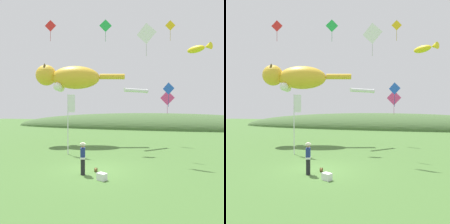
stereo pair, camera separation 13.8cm
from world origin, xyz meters
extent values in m
plane|color=#477033|center=(0.00, 0.00, 0.00)|extent=(120.00, 120.00, 0.00)
ellipsoid|color=#426033|center=(0.00, 31.56, 0.00)|extent=(59.26, 12.83, 5.83)
cylinder|color=black|center=(-0.30, -0.97, 0.44)|extent=(0.24, 0.24, 0.88)
cube|color=navy|center=(-0.30, -0.97, 1.18)|extent=(0.36, 0.46, 0.60)
cube|color=white|center=(-0.30, -0.97, 0.94)|extent=(0.38, 0.48, 0.10)
sphere|color=tan|center=(-0.30, -0.97, 1.59)|extent=(0.20, 0.20, 0.20)
cylinder|color=beige|center=(-0.30, -0.97, 1.68)|extent=(0.30, 0.30, 0.09)
cylinder|color=beige|center=(-0.30, -0.97, 1.74)|extent=(0.20, 0.20, 0.07)
cylinder|color=olive|center=(0.21, -0.26, 0.12)|extent=(0.11, 0.19, 0.19)
cylinder|color=brown|center=(0.16, -0.26, 0.12)|extent=(0.02, 0.25, 0.25)
cylinder|color=brown|center=(0.26, -0.26, 0.12)|extent=(0.02, 0.25, 0.25)
cube|color=white|center=(0.99, -1.56, 0.15)|extent=(0.57, 0.50, 0.30)
cube|color=white|center=(0.99, -1.56, 0.33)|extent=(0.58, 0.51, 0.06)
cylinder|color=silver|center=(-3.62, 3.80, 2.42)|extent=(0.08, 0.08, 4.83)
cube|color=white|center=(-3.30, 3.80, 4.08)|extent=(0.60, 0.03, 1.40)
ellipsoid|color=gold|center=(-5.40, 9.19, 6.99)|extent=(5.59, 3.96, 2.41)
ellipsoid|color=white|center=(-5.63, 9.12, 6.56)|extent=(3.56, 2.32, 1.32)
sphere|color=gold|center=(-8.40, 8.31, 7.23)|extent=(2.17, 2.17, 2.17)
cone|color=#503E10|center=(-8.24, 7.74, 8.02)|extent=(0.95, 0.95, 0.72)
cone|color=#503E10|center=(-8.57, 8.88, 8.02)|extent=(0.95, 0.95, 0.72)
sphere|color=white|center=(-6.90, 7.99, 5.97)|extent=(0.87, 0.87, 0.87)
sphere|color=white|center=(-7.31, 9.39, 5.97)|extent=(0.87, 0.87, 0.87)
cylinder|color=gold|center=(-1.71, 10.26, 7.11)|extent=(2.70, 1.29, 0.58)
ellipsoid|color=yellow|center=(6.42, 8.16, 8.85)|extent=(1.70, 1.55, 0.59)
cone|color=yellow|center=(7.28, 7.45, 8.85)|extent=(0.79, 0.80, 0.59)
cone|color=yellow|center=(6.38, 8.19, 9.10)|extent=(0.39, 0.39, 0.28)
sphere|color=black|center=(6.13, 8.66, 8.90)|extent=(0.14, 0.14, 0.14)
cylinder|color=white|center=(0.99, 9.35, 5.49)|extent=(2.19, 2.28, 0.36)
torus|color=white|center=(1.96, 10.37, 5.49)|extent=(0.36, 0.35, 0.44)
cube|color=red|center=(-6.53, 6.07, 11.43)|extent=(1.06, 0.23, 1.08)
cylinder|color=black|center=(-6.53, 6.08, 11.43)|extent=(0.71, 0.16, 0.02)
cube|color=maroon|center=(-6.53, 6.07, 10.44)|extent=(0.03, 0.01, 0.90)
cube|color=#E53F8C|center=(3.98, 10.87, 4.80)|extent=(1.45, 0.46, 1.51)
cylinder|color=black|center=(3.98, 10.88, 4.80)|extent=(0.97, 0.31, 0.02)
cube|color=#A02C62|center=(3.98, 10.87, 3.59)|extent=(0.03, 0.02, 0.90)
cube|color=yellow|center=(4.27, 7.80, 11.00)|extent=(0.88, 0.24, 0.90)
cylinder|color=black|center=(4.27, 7.81, 11.00)|extent=(0.59, 0.16, 0.02)
cube|color=#A98511|center=(4.27, 7.80, 10.10)|extent=(0.03, 0.02, 0.90)
cube|color=white|center=(2.60, 4.15, 9.23)|extent=(1.50, 0.39, 1.54)
cylinder|color=black|center=(2.60, 4.16, 9.23)|extent=(1.01, 0.27, 0.02)
cube|color=#A9A9A9|center=(2.60, 4.15, 8.01)|extent=(0.03, 0.01, 0.90)
cube|color=green|center=(-1.62, 7.60, 11.50)|extent=(1.13, 0.37, 1.18)
cylinder|color=black|center=(-1.62, 7.61, 11.50)|extent=(0.76, 0.25, 0.02)
cube|color=#1A7C35|center=(-1.62, 7.60, 10.46)|extent=(0.03, 0.02, 0.90)
cube|color=blue|center=(4.18, 4.75, 5.18)|extent=(0.85, 0.37, 0.92)
cylinder|color=black|center=(4.18, 4.76, 5.18)|extent=(0.57, 0.25, 0.02)
cube|color=#1A3E97|center=(4.18, 4.75, 4.27)|extent=(0.03, 0.02, 0.90)
camera|label=1|loc=(4.43, -12.11, 3.60)|focal=35.00mm
camera|label=2|loc=(4.56, -12.07, 3.60)|focal=35.00mm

